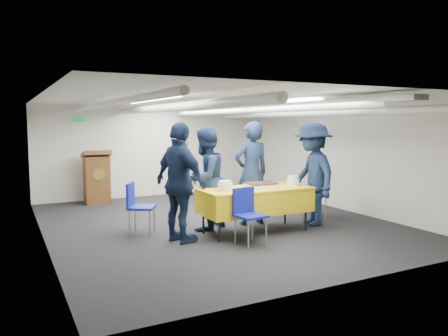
# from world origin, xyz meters

# --- Properties ---
(ground) EXTENTS (7.00, 7.00, 0.00)m
(ground) POSITION_xyz_m (0.00, 0.00, 0.00)
(ground) COLOR black
(ground) RESTS_ON ground
(room_shell) EXTENTS (6.00, 7.00, 2.30)m
(room_shell) POSITION_xyz_m (0.09, 0.41, 1.81)
(room_shell) COLOR beige
(room_shell) RESTS_ON ground
(serving_table) EXTENTS (1.91, 0.86, 0.77)m
(serving_table) POSITION_xyz_m (0.29, -0.95, 0.56)
(serving_table) COLOR black
(serving_table) RESTS_ON ground
(sheet_cake) EXTENTS (0.51, 0.39, 0.09)m
(sheet_cake) POSITION_xyz_m (0.39, -0.96, 0.81)
(sheet_cake) COLOR white
(sheet_cake) RESTS_ON serving_table
(plate_stack_left) EXTENTS (0.24, 0.24, 0.16)m
(plate_stack_left) POSITION_xyz_m (-0.32, -1.00, 0.85)
(plate_stack_left) COLOR white
(plate_stack_left) RESTS_ON serving_table
(plate_stack_right) EXTENTS (0.22, 0.22, 0.17)m
(plate_stack_right) POSITION_xyz_m (1.04, -1.00, 0.85)
(plate_stack_right) COLOR white
(plate_stack_right) RESTS_ON serving_table
(podium) EXTENTS (0.62, 0.53, 1.25)m
(podium) POSITION_xyz_m (-1.60, 3.05, 0.61)
(podium) COLOR brown
(podium) RESTS_ON ground
(chair_near) EXTENTS (0.47, 0.47, 0.87)m
(chair_near) POSITION_xyz_m (-0.19, -1.50, 0.53)
(chair_near) COLOR gray
(chair_near) RESTS_ON ground
(chair_right) EXTENTS (0.45, 0.45, 0.87)m
(chair_right) POSITION_xyz_m (1.97, -0.51, 0.53)
(chair_right) COLOR gray
(chair_right) RESTS_ON ground
(chair_left) EXTENTS (0.58, 0.58, 0.87)m
(chair_left) POSITION_xyz_m (-1.54, -0.11, 0.53)
(chair_left) COLOR gray
(chair_left) RESTS_ON ground
(sailor_a) EXTENTS (0.70, 0.47, 1.90)m
(sailor_a) POSITION_xyz_m (0.53, -0.40, 0.95)
(sailor_a) COLOR black
(sailor_a) RESTS_ON ground
(sailor_b) EXTENTS (1.10, 1.03, 1.80)m
(sailor_b) POSITION_xyz_m (-0.39, -0.37, 0.90)
(sailor_b) COLOR black
(sailor_b) RESTS_ON ground
(sailor_c) EXTENTS (0.77, 1.19, 1.89)m
(sailor_c) POSITION_xyz_m (-1.08, -0.95, 0.94)
(sailor_c) COLOR black
(sailor_c) RESTS_ON ground
(sailor_d) EXTENTS (0.88, 1.31, 1.88)m
(sailor_d) POSITION_xyz_m (1.51, -0.94, 0.94)
(sailor_d) COLOR black
(sailor_d) RESTS_ON ground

